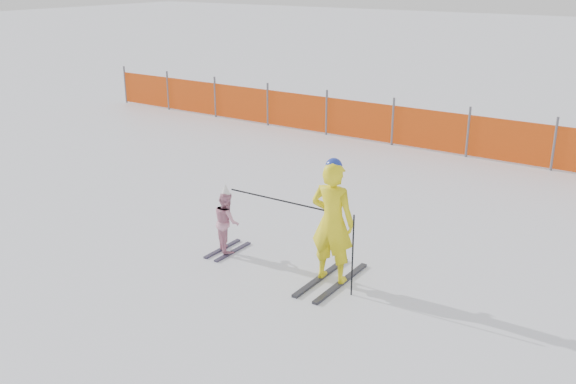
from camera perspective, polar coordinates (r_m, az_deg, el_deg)
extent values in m
plane|color=white|center=(10.28, -1.57, -6.04)|extent=(120.00, 120.00, 0.00)
cube|color=black|center=(9.70, 2.97, -7.55)|extent=(0.09, 1.48, 0.04)
cube|color=black|center=(9.55, 4.73, -8.05)|extent=(0.09, 1.48, 0.04)
imported|color=yellow|center=(9.24, 3.97, -2.67)|extent=(0.70, 0.49, 1.82)
sphere|color=#1C309B|center=(8.96, 4.09, 2.29)|extent=(0.24, 0.24, 0.24)
cube|color=black|center=(10.68, -5.85, -5.03)|extent=(0.09, 0.88, 0.03)
cube|color=black|center=(10.55, -4.93, -5.31)|extent=(0.09, 0.88, 0.03)
imported|color=pink|center=(10.42, -5.48, -2.61)|extent=(0.61, 0.59, 0.99)
cone|color=white|center=(10.23, -5.57, 0.14)|extent=(0.19, 0.19, 0.24)
cylinder|color=black|center=(9.01, 5.76, -5.65)|extent=(0.02, 0.02, 1.22)
cylinder|color=black|center=(9.66, -1.05, -0.67)|extent=(1.70, 0.04, 0.02)
cylinder|color=#595960|center=(22.89, -14.27, 9.24)|extent=(0.06, 0.06, 1.25)
cylinder|color=#595960|center=(21.46, -10.62, 8.86)|extent=(0.06, 0.06, 1.25)
cylinder|color=#595960|center=(20.13, -6.49, 8.39)|extent=(0.06, 0.06, 1.25)
cylinder|color=#595960|center=(18.92, -1.81, 7.80)|extent=(0.06, 0.06, 1.25)
cylinder|color=#595960|center=(17.85, 3.45, 7.07)|extent=(0.06, 0.06, 1.25)
cylinder|color=#595960|center=(16.95, 9.30, 6.19)|extent=(0.06, 0.06, 1.25)
cylinder|color=#595960|center=(16.24, 15.72, 5.15)|extent=(0.06, 0.06, 1.25)
cylinder|color=#595960|center=(15.76, 22.59, 3.96)|extent=(0.06, 0.06, 1.25)
cube|color=#E3470B|center=(17.58, 5.09, 6.59)|extent=(17.17, 0.03, 1.00)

